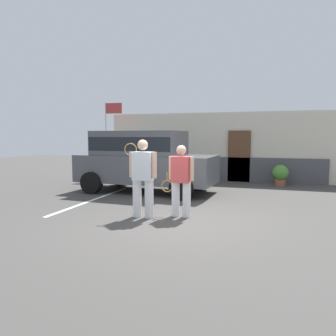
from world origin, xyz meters
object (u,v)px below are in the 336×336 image
object	(u,v)px
flag_pole	(109,126)
tennis_player_woman	(181,180)
parked_suv	(144,158)
potted_plant_by_porch	(280,174)
tennis_player_man	(143,177)

from	to	relation	value
flag_pole	tennis_player_woman	bearing A→B (deg)	-49.66
tennis_player_woman	flag_pole	xyz separation A→B (m)	(-4.83, 5.68, 1.44)
parked_suv	potted_plant_by_porch	world-z (taller)	parked_suv
tennis_player_man	flag_pole	xyz separation A→B (m)	(-4.00, 6.01, 1.36)
parked_suv	tennis_player_man	distance (m)	3.50
potted_plant_by_porch	tennis_player_woman	bearing A→B (deg)	-112.01
parked_suv	tennis_player_woman	size ratio (longest dim) A/B	2.80
potted_plant_by_porch	parked_suv	bearing A→B (deg)	-147.15
tennis_player_man	tennis_player_woman	xyz separation A→B (m)	(0.82, 0.33, -0.08)
potted_plant_by_porch	flag_pole	distance (m)	7.41
tennis_player_man	flag_pole	size ratio (longest dim) A/B	0.54
flag_pole	parked_suv	bearing A→B (deg)	-45.46
parked_suv	tennis_player_woman	xyz separation A→B (m)	(2.11, -2.92, -0.28)
parked_suv	potted_plant_by_porch	xyz separation A→B (m)	(4.45, 2.87, -0.71)
tennis_player_man	tennis_player_woman	bearing A→B (deg)	-158.68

